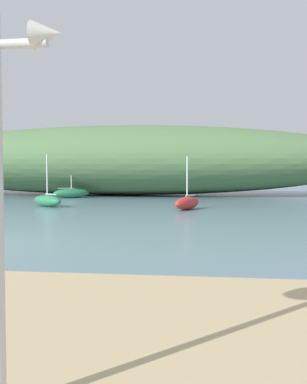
% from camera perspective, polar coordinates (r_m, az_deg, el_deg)
% --- Properties ---
extents(distant_hill, '(43.80, 10.85, 6.07)m').
position_cam_1_polar(distant_hill, '(38.05, -4.31, 4.18)').
color(distant_hill, '#517547').
rests_on(distant_hill, ground).
extents(sailboat_centre_water, '(2.65, 2.45, 3.05)m').
position_cam_1_polar(sailboat_centre_water, '(25.83, -13.88, -1.10)').
color(sailboat_centre_water, '#287A4C').
rests_on(sailboat_centre_water, ground).
extents(sailboat_outer_mooring, '(1.66, 2.49, 2.86)m').
position_cam_1_polar(sailboat_outer_mooring, '(23.15, 4.47, -1.44)').
color(sailboat_outer_mooring, '#B72D28').
rests_on(sailboat_outer_mooring, ground).
extents(sailboat_far_right, '(2.87, 2.23, 2.88)m').
position_cam_1_polar(sailboat_far_right, '(34.17, -10.82, -0.14)').
color(sailboat_far_right, '#287A4C').
rests_on(sailboat_far_right, ground).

